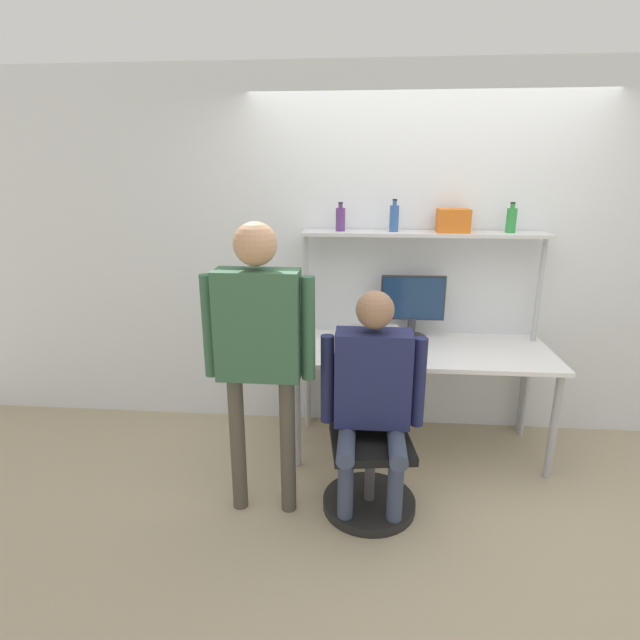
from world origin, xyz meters
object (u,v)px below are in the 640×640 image
object	(u,v)px
office_chair	(369,463)
person_standing	(259,334)
monitor	(413,304)
bottle_green	(511,220)
bottle_purple	(340,219)
bottle_blue	(394,218)
person_seated	(373,387)
laptop	(374,348)
storage_box	(453,221)
cell_phone	(409,358)

from	to	relation	value
office_chair	person_standing	xyz separation A→B (m)	(-0.63, -0.09, 0.83)
monitor	bottle_green	bearing A→B (deg)	-0.20
office_chair	bottle_purple	distance (m)	1.67
person_standing	bottle_blue	distance (m)	1.39
monitor	person_seated	bearing A→B (deg)	-107.03
bottle_blue	monitor	bearing A→B (deg)	0.81
monitor	bottle_purple	bearing A→B (deg)	-179.76
laptop	person_seated	size ratio (longest dim) A/B	0.24
storage_box	monitor	bearing A→B (deg)	179.47
bottle_blue	person_standing	bearing A→B (deg)	-127.03
laptop	cell_phone	size ratio (longest dim) A/B	2.13
monitor	laptop	size ratio (longest dim) A/B	1.47
person_seated	bottle_blue	bearing A→B (deg)	81.88
bottle_blue	storage_box	xyz separation A→B (m)	(0.41, 0.00, -0.02)
bottle_purple	bottle_blue	xyz separation A→B (m)	(0.38, -0.00, 0.01)
cell_phone	storage_box	size ratio (longest dim) A/B	0.69
monitor	storage_box	bearing A→B (deg)	-0.53
person_standing	cell_phone	bearing A→B (deg)	33.15
cell_phone	bottle_green	distance (m)	1.20
monitor	office_chair	bearing A→B (deg)	-108.12
bottle_green	office_chair	bearing A→B (deg)	-135.44
laptop	person_standing	bearing A→B (deg)	-137.13
cell_phone	storage_box	distance (m)	1.01
person_standing	bottle_green	distance (m)	1.95
monitor	laptop	xyz separation A→B (m)	(-0.28, -0.42, -0.20)
monitor	storage_box	xyz separation A→B (m)	(0.25, -0.00, 0.60)
cell_phone	person_seated	world-z (taller)	person_seated
bottle_purple	bottle_blue	size ratio (longest dim) A/B	0.89
storage_box	laptop	bearing A→B (deg)	-141.50
laptop	person_seated	xyz separation A→B (m)	(-0.02, -0.56, -0.04)
office_chair	storage_box	size ratio (longest dim) A/B	4.23
bottle_purple	person_standing	bearing A→B (deg)	-111.14
monitor	office_chair	distance (m)	1.24
laptop	bottle_purple	size ratio (longest dim) A/B	1.59
cell_phone	bottle_purple	distance (m)	1.09
cell_phone	storage_box	bearing A→B (deg)	56.32
person_standing	storage_box	world-z (taller)	person_standing
bottle_green	storage_box	bearing A→B (deg)	180.00
bottle_blue	person_seated	bearing A→B (deg)	-98.12
cell_phone	bottle_purple	size ratio (longest dim) A/B	0.75
office_chair	bottle_green	distance (m)	1.90
person_standing	bottle_green	world-z (taller)	bottle_green
monitor	bottle_blue	distance (m)	0.64
cell_phone	storage_box	xyz separation A→B (m)	(0.30, 0.45, 0.86)
person_standing	office_chair	bearing A→B (deg)	8.53
storage_box	bottle_green	bearing A→B (deg)	-0.00
monitor	bottle_blue	world-z (taller)	bottle_blue
office_chair	person_standing	world-z (taller)	person_standing
bottle_purple	monitor	bearing A→B (deg)	0.24
person_seated	bottle_purple	xyz separation A→B (m)	(-0.24, 0.98, 0.85)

